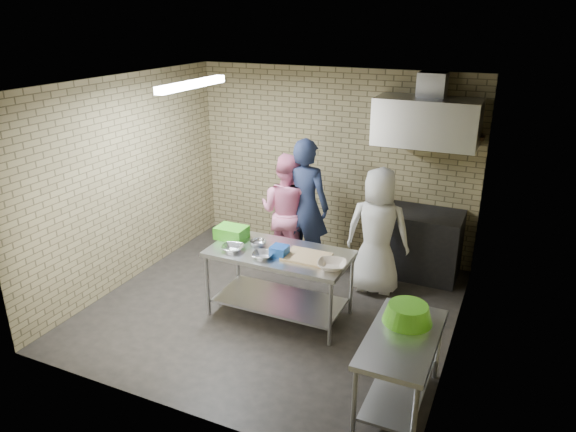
% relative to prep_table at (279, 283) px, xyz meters
% --- Properties ---
extents(floor, '(4.20, 4.20, 0.00)m').
position_rel_prep_table_xyz_m(floor, '(-0.13, 0.11, -0.41)').
color(floor, black).
rests_on(floor, ground).
extents(ceiling, '(4.20, 4.20, 0.00)m').
position_rel_prep_table_xyz_m(ceiling, '(-0.13, 0.11, 2.29)').
color(ceiling, black).
rests_on(ceiling, ground).
extents(back_wall, '(4.20, 0.06, 2.70)m').
position_rel_prep_table_xyz_m(back_wall, '(-0.13, 2.11, 0.94)').
color(back_wall, '#94875C').
rests_on(back_wall, ground).
extents(front_wall, '(4.20, 0.06, 2.70)m').
position_rel_prep_table_xyz_m(front_wall, '(-0.13, -1.89, 0.94)').
color(front_wall, '#94875C').
rests_on(front_wall, ground).
extents(left_wall, '(0.06, 4.00, 2.70)m').
position_rel_prep_table_xyz_m(left_wall, '(-2.23, 0.11, 0.94)').
color(left_wall, '#94875C').
rests_on(left_wall, ground).
extents(right_wall, '(0.06, 4.00, 2.70)m').
position_rel_prep_table_xyz_m(right_wall, '(1.97, 0.11, 0.94)').
color(right_wall, '#94875C').
rests_on(right_wall, ground).
extents(prep_table, '(1.64, 0.82, 0.82)m').
position_rel_prep_table_xyz_m(prep_table, '(0.00, 0.00, 0.00)').
color(prep_table, silver).
rests_on(prep_table, floor).
extents(side_counter, '(0.60, 1.20, 0.75)m').
position_rel_prep_table_xyz_m(side_counter, '(1.67, -0.99, -0.04)').
color(side_counter, silver).
rests_on(side_counter, floor).
extents(stove, '(1.20, 0.70, 0.90)m').
position_rel_prep_table_xyz_m(stove, '(1.22, 1.76, 0.04)').
color(stove, black).
rests_on(stove, floor).
extents(range_hood, '(1.30, 0.60, 0.60)m').
position_rel_prep_table_xyz_m(range_hood, '(1.22, 1.81, 1.69)').
color(range_hood, silver).
rests_on(range_hood, back_wall).
extents(hood_duct, '(0.35, 0.30, 0.30)m').
position_rel_prep_table_xyz_m(hood_duct, '(1.22, 1.96, 2.14)').
color(hood_duct, '#A5A8AD').
rests_on(hood_duct, back_wall).
extents(wall_shelf, '(0.80, 0.20, 0.04)m').
position_rel_prep_table_xyz_m(wall_shelf, '(1.52, 2.00, 1.51)').
color(wall_shelf, '#3F2B19').
rests_on(wall_shelf, back_wall).
extents(fluorescent_fixture, '(0.10, 1.25, 0.08)m').
position_rel_prep_table_xyz_m(fluorescent_fixture, '(-1.13, 0.11, 2.23)').
color(fluorescent_fixture, white).
rests_on(fluorescent_fixture, ceiling).
extents(green_crate, '(0.36, 0.27, 0.15)m').
position_rel_prep_table_xyz_m(green_crate, '(-0.70, 0.12, 0.48)').
color(green_crate, green).
rests_on(green_crate, prep_table).
extents(blue_tub, '(0.18, 0.18, 0.12)m').
position_rel_prep_table_xyz_m(blue_tub, '(0.05, -0.10, 0.47)').
color(blue_tub, '#164AA8').
rests_on(blue_tub, prep_table).
extents(cutting_board, '(0.50, 0.38, 0.03)m').
position_rel_prep_table_xyz_m(cutting_board, '(0.35, -0.02, 0.42)').
color(cutting_board, tan).
rests_on(cutting_board, prep_table).
extents(mixing_bowl_a, '(0.30, 0.30, 0.06)m').
position_rel_prep_table_xyz_m(mixing_bowl_a, '(-0.50, -0.20, 0.44)').
color(mixing_bowl_a, silver).
rests_on(mixing_bowl_a, prep_table).
extents(mixing_bowl_b, '(0.23, 0.23, 0.06)m').
position_rel_prep_table_xyz_m(mixing_bowl_b, '(-0.30, 0.05, 0.44)').
color(mixing_bowl_b, '#ACADB3').
rests_on(mixing_bowl_b, prep_table).
extents(mixing_bowl_c, '(0.28, 0.28, 0.06)m').
position_rel_prep_table_xyz_m(mixing_bowl_c, '(-0.10, -0.22, 0.44)').
color(mixing_bowl_c, silver).
rests_on(mixing_bowl_c, prep_table).
extents(ceramic_bowl, '(0.37, 0.37, 0.08)m').
position_rel_prep_table_xyz_m(ceramic_bowl, '(0.70, -0.15, 0.45)').
color(ceramic_bowl, beige).
rests_on(ceramic_bowl, prep_table).
extents(green_basin, '(0.46, 0.46, 0.17)m').
position_rel_prep_table_xyz_m(green_basin, '(1.65, -0.74, 0.42)').
color(green_basin, '#59C626').
rests_on(green_basin, side_counter).
extents(bottle_green, '(0.06, 0.06, 0.15)m').
position_rel_prep_table_xyz_m(bottle_green, '(1.67, 2.00, 1.60)').
color(bottle_green, green).
rests_on(bottle_green, wall_shelf).
extents(man_navy, '(0.69, 0.45, 1.89)m').
position_rel_prep_table_xyz_m(man_navy, '(-0.20, 1.22, 0.53)').
color(man_navy, '#161E37').
rests_on(man_navy, floor).
extents(woman_pink, '(0.85, 0.69, 1.66)m').
position_rel_prep_table_xyz_m(woman_pink, '(-0.45, 1.20, 0.42)').
color(woman_pink, pink).
rests_on(woman_pink, floor).
extents(woman_white, '(0.86, 0.61, 1.65)m').
position_rel_prep_table_xyz_m(woman_white, '(0.87, 1.05, 0.41)').
color(woman_white, silver).
rests_on(woman_white, floor).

